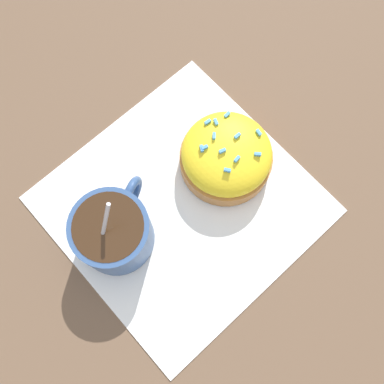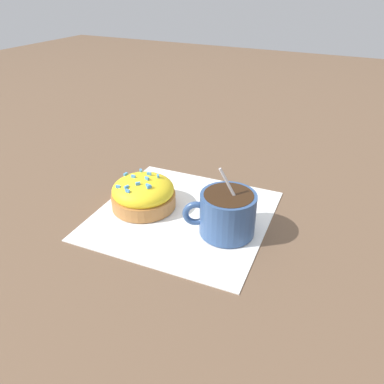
{
  "view_description": "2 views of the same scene",
  "coord_description": "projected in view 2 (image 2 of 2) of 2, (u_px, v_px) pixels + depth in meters",
  "views": [
    {
      "loc": [
        -0.07,
        -0.11,
        0.48
      ],
      "look_at": [
        0.01,
        -0.0,
        0.03
      ],
      "focal_mm": 42.0,
      "sensor_mm": 36.0,
      "label": 1
    },
    {
      "loc": [
        -0.23,
        0.43,
        0.33
      ],
      "look_at": [
        -0.01,
        -0.02,
        0.03
      ],
      "focal_mm": 35.0,
      "sensor_mm": 36.0,
      "label": 2
    }
  ],
  "objects": [
    {
      "name": "paper_napkin",
      "position": [
        183.0,
        214.0,
        0.59
      ],
      "size": [
        0.28,
        0.27,
        0.0
      ],
      "color": "white",
      "rests_on": "ground_plane"
    },
    {
      "name": "ground_plane",
      "position": [
        183.0,
        215.0,
        0.59
      ],
      "size": [
        3.0,
        3.0,
        0.0
      ],
      "primitive_type": "plane",
      "color": "brown"
    },
    {
      "name": "coffee_cup",
      "position": [
        227.0,
        212.0,
        0.53
      ],
      "size": [
        0.1,
        0.08,
        0.1
      ],
      "color": "#335184",
      "rests_on": "paper_napkin"
    },
    {
      "name": "frosted_pastry",
      "position": [
        143.0,
        193.0,
        0.6
      ],
      "size": [
        0.1,
        0.1,
        0.05
      ],
      "color": "#B2753D",
      "rests_on": "paper_napkin"
    }
  ]
}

